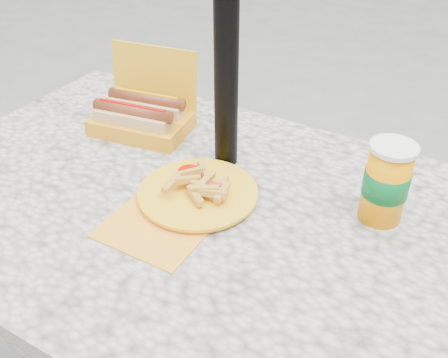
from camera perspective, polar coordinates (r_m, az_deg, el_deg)
The scene contains 5 objects.
picnic_table at distance 1.07m, azimuth -4.11°, elevation -6.81°, with size 1.20×0.80×0.75m.
umbrella_pole at distance 0.97m, azimuth 0.28°, elevation 19.82°, with size 0.05×0.05×2.20m, color black.
hotdog_box at distance 1.23m, azimuth -9.33°, elevation 7.26°, with size 0.25×0.20×0.19m.
fries_plate at distance 0.99m, azimuth -3.34°, elevation -1.74°, with size 0.24×0.32×0.05m.
soda_cup at distance 0.95m, azimuth 18.04°, elevation -0.39°, with size 0.08×0.08×0.16m.
Camera 1 is at (0.47, -0.65, 1.35)m, focal length 40.00 mm.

